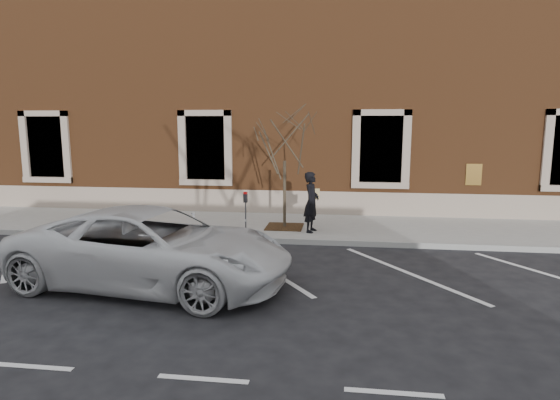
# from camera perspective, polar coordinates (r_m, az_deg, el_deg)

# --- Properties ---
(ground) EXTENTS (120.00, 120.00, 0.00)m
(ground) POSITION_cam_1_polar(r_m,az_deg,el_deg) (12.91, -0.35, -5.25)
(ground) COLOR #28282B
(ground) RESTS_ON ground
(sidewalk_near) EXTENTS (40.00, 3.50, 0.15)m
(sidewalk_near) POSITION_cam_1_polar(r_m,az_deg,el_deg) (14.58, 0.59, -3.25)
(sidewalk_near) COLOR #B3B1A8
(sidewalk_near) RESTS_ON ground
(curb_near) EXTENTS (40.00, 0.12, 0.15)m
(curb_near) POSITION_cam_1_polar(r_m,az_deg,el_deg) (12.85, -0.38, -4.98)
(curb_near) COLOR #9E9E99
(curb_near) RESTS_ON ground
(parking_stripes) EXTENTS (28.00, 4.40, 0.01)m
(parking_stripes) POSITION_cam_1_polar(r_m,az_deg,el_deg) (10.82, -1.95, -8.15)
(parking_stripes) COLOR silver
(parking_stripes) RESTS_ON ground
(building_civic) EXTENTS (40.00, 8.62, 8.00)m
(building_civic) POSITION_cam_1_polar(r_m,az_deg,el_deg) (20.21, 2.69, 11.44)
(building_civic) COLOR brown
(building_civic) RESTS_ON ground
(man) EXTENTS (0.55, 0.71, 1.74)m
(man) POSITION_cam_1_polar(r_m,az_deg,el_deg) (13.43, 3.86, -0.26)
(man) COLOR black
(man) RESTS_ON sidewalk_near
(parking_meter) EXTENTS (0.11, 0.08, 1.22)m
(parking_meter) POSITION_cam_1_polar(r_m,az_deg,el_deg) (13.09, -4.22, -0.62)
(parking_meter) COLOR #595B60
(parking_meter) RESTS_ON sidewalk_near
(tree_grate) EXTENTS (1.09, 1.09, 0.03)m
(tree_grate) POSITION_cam_1_polar(r_m,az_deg,el_deg) (14.15, 0.55, -3.27)
(tree_grate) COLOR #442E15
(tree_grate) RESTS_ON sidewalk_near
(sapling) EXTENTS (2.19, 2.19, 3.65)m
(sapling) POSITION_cam_1_polar(r_m,az_deg,el_deg) (13.82, 0.57, 7.04)
(sapling) COLOR #463B2A
(sapling) RESTS_ON sidewalk_near
(white_truck) EXTENTS (5.93, 3.32, 1.57)m
(white_truck) POSITION_cam_1_polar(r_m,az_deg,el_deg) (9.79, -15.30, -5.63)
(white_truck) COLOR silver
(white_truck) RESTS_ON ground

